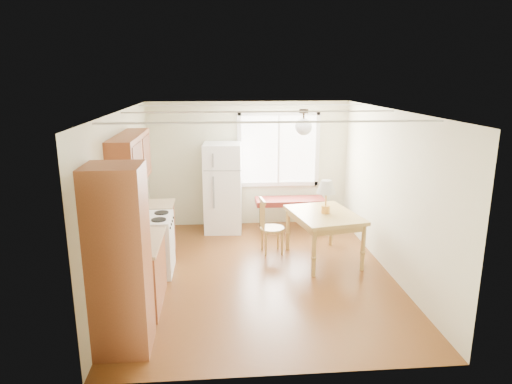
{
  "coord_description": "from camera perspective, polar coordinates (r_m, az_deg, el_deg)",
  "views": [
    {
      "loc": [
        -0.62,
        -6.53,
        2.98
      ],
      "look_at": [
        -0.01,
        0.61,
        1.15
      ],
      "focal_mm": 32.0,
      "sensor_mm": 36.0,
      "label": 1
    }
  ],
  "objects": [
    {
      "name": "coffee_maker",
      "position": [
        5.68,
        -15.83,
        -6.38
      ],
      "size": [
        0.2,
        0.25,
        0.35
      ],
      "rotation": [
        0.0,
        0.0,
        0.13
      ],
      "color": "black",
      "rests_on": "kitchen_run"
    },
    {
      "name": "pendant_light",
      "position": [
        7.09,
        5.96,
        8.22
      ],
      "size": [
        0.26,
        0.26,
        0.4
      ],
      "color": "#2F2015",
      "rests_on": "room_shell"
    },
    {
      "name": "kitchen_run",
      "position": [
        6.37,
        -14.54,
        -5.8
      ],
      "size": [
        0.65,
        3.4,
        2.2
      ],
      "color": "brown",
      "rests_on": "ground"
    },
    {
      "name": "table_lamp",
      "position": [
        7.44,
        8.78,
        0.32
      ],
      "size": [
        0.32,
        0.32,
        0.55
      ],
      "rotation": [
        0.0,
        0.0,
        0.34
      ],
      "color": "gold",
      "rests_on": "dining_table"
    },
    {
      "name": "refrigerator",
      "position": [
        8.9,
        -4.16,
        0.56
      ],
      "size": [
        0.76,
        0.77,
        1.73
      ],
      "rotation": [
        0.0,
        0.0,
        -0.07
      ],
      "color": "white",
      "rests_on": "ground"
    },
    {
      "name": "window_unit",
      "position": [
        9.2,
        2.84,
        5.36
      ],
      "size": [
        1.64,
        0.05,
        1.51
      ],
      "color": "white",
      "rests_on": "room_shell"
    },
    {
      "name": "chair",
      "position": [
        7.8,
        1.39,
        -3.86
      ],
      "size": [
        0.43,
        0.42,
        0.96
      ],
      "rotation": [
        0.0,
        0.0,
        0.12
      ],
      "color": "olive",
      "rests_on": "ground"
    },
    {
      "name": "room_shell",
      "position": [
        6.78,
        0.55,
        -0.46
      ],
      "size": [
        4.6,
        5.6,
        2.62
      ],
      "color": "#4E2810",
      "rests_on": "ground"
    },
    {
      "name": "kettle",
      "position": [
        5.99,
        -15.96,
        -5.57
      ],
      "size": [
        0.13,
        0.13,
        0.25
      ],
      "color": "red",
      "rests_on": "kitchen_run"
    },
    {
      "name": "dining_table",
      "position": [
        7.56,
        8.51,
        -3.38
      ],
      "size": [
        1.2,
        1.45,
        0.81
      ],
      "rotation": [
        0.0,
        0.0,
        0.2
      ],
      "color": "olive",
      "rests_on": "ground"
    },
    {
      "name": "bench",
      "position": [
        9.04,
        4.29,
        -1.24
      ],
      "size": [
        1.37,
        0.52,
        0.63
      ],
      "rotation": [
        0.0,
        0.0,
        0.01
      ],
      "color": "#5B1915",
      "rests_on": "ground"
    }
  ]
}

